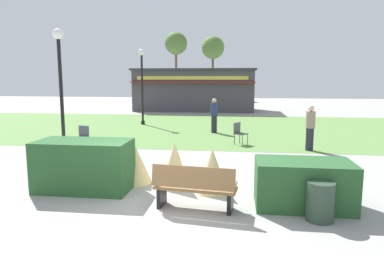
# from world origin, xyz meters

# --- Properties ---
(ground_plane) EXTENTS (80.00, 80.00, 0.00)m
(ground_plane) POSITION_xyz_m (0.00, 0.00, 0.00)
(ground_plane) COLOR #999691
(lawn_patch) EXTENTS (36.00, 12.00, 0.01)m
(lawn_patch) POSITION_xyz_m (0.00, 11.87, 0.00)
(lawn_patch) COLOR #5B8442
(lawn_patch) RESTS_ON ground_plane
(park_bench) EXTENTS (1.75, 0.72, 0.95)m
(park_bench) POSITION_xyz_m (0.77, 0.13, 0.48)
(park_bench) COLOR olive
(park_bench) RESTS_ON ground_plane
(hedge_left) EXTENTS (2.22, 1.10, 1.21)m
(hedge_left) POSITION_xyz_m (-2.01, 1.06, 0.61)
(hedge_left) COLOR #28562B
(hedge_left) RESTS_ON ground_plane
(hedge_right) EXTENTS (1.97, 1.10, 0.98)m
(hedge_right) POSITION_xyz_m (3.01, 0.60, 0.49)
(hedge_right) COLOR #28562B
(hedge_right) RESTS_ON ground_plane
(ornamental_grass_behind_left) EXTENTS (0.78, 0.78, 1.05)m
(ornamental_grass_behind_left) POSITION_xyz_m (1.06, 1.28, 0.52)
(ornamental_grass_behind_left) COLOR #D1BC7F
(ornamental_grass_behind_left) RESTS_ON ground_plane
(ornamental_grass_behind_right) EXTENTS (0.76, 0.76, 1.12)m
(ornamental_grass_behind_right) POSITION_xyz_m (0.12, 1.51, 0.56)
(ornamental_grass_behind_right) COLOR #D1BC7F
(ornamental_grass_behind_right) RESTS_ON ground_plane
(ornamental_grass_behind_center) EXTENTS (0.78, 0.78, 0.93)m
(ornamental_grass_behind_center) POSITION_xyz_m (-0.93, 1.77, 0.46)
(ornamental_grass_behind_center) COLOR #D1BC7F
(ornamental_grass_behind_center) RESTS_ON ground_plane
(lamppost_mid) EXTENTS (0.36, 0.36, 4.30)m
(lamppost_mid) POSITION_xyz_m (-4.29, 4.43, 2.70)
(lamppost_mid) COLOR black
(lamppost_mid) RESTS_ON ground_plane
(lamppost_far) EXTENTS (0.36, 0.36, 4.30)m
(lamppost_far) POSITION_xyz_m (-3.77, 12.71, 2.70)
(lamppost_far) COLOR black
(lamppost_far) RESTS_ON ground_plane
(trash_bin) EXTENTS (0.52, 0.52, 0.76)m
(trash_bin) POSITION_xyz_m (3.20, -0.09, 0.38)
(trash_bin) COLOR #2D4233
(trash_bin) RESTS_ON ground_plane
(food_kiosk) EXTENTS (9.92, 4.50, 3.43)m
(food_kiosk) POSITION_xyz_m (-1.83, 21.93, 1.72)
(food_kiosk) COLOR #47424C
(food_kiosk) RESTS_ON ground_plane
(cafe_chair_west) EXTENTS (0.52, 0.52, 0.89)m
(cafe_chair_west) POSITION_xyz_m (-4.17, 5.59, 0.53)
(cafe_chair_west) COLOR #4C5156
(cafe_chair_west) RESTS_ON ground_plane
(cafe_chair_east) EXTENTS (0.61, 0.61, 0.89)m
(cafe_chair_east) POSITION_xyz_m (1.74, 7.30, 0.53)
(cafe_chair_east) COLOR #4C5156
(cafe_chair_east) RESTS_ON ground_plane
(person_strolling) EXTENTS (0.34, 0.34, 1.69)m
(person_strolling) POSITION_xyz_m (0.54, 10.19, 0.86)
(person_strolling) COLOR #23232D
(person_strolling) RESTS_ON ground_plane
(person_standing) EXTENTS (0.34, 0.34, 1.69)m
(person_standing) POSITION_xyz_m (4.33, 6.45, 0.86)
(person_standing) COLOR #23232D
(person_standing) RESTS_ON ground_plane
(parked_car_west_slot) EXTENTS (4.37, 2.39, 1.20)m
(parked_car_west_slot) POSITION_xyz_m (-3.03, 30.71, 0.64)
(parked_car_west_slot) COLOR maroon
(parked_car_west_slot) RESTS_ON ground_plane
(tree_left_bg) EXTENTS (2.80, 2.80, 7.79)m
(tree_left_bg) POSITION_xyz_m (-1.35, 36.70, 6.32)
(tree_left_bg) COLOR brown
(tree_left_bg) RESTS_ON ground_plane
(tree_right_bg) EXTENTS (2.80, 2.80, 8.34)m
(tree_right_bg) POSITION_xyz_m (-5.97, 36.64, 6.86)
(tree_right_bg) COLOR brown
(tree_right_bg) RESTS_ON ground_plane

